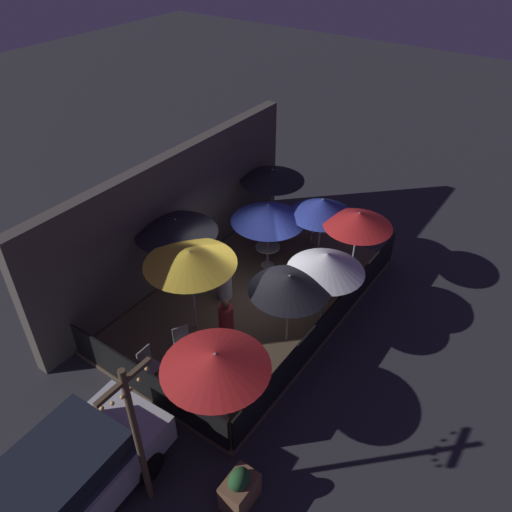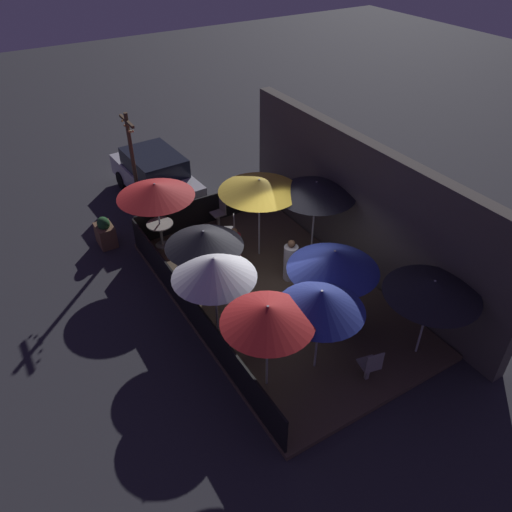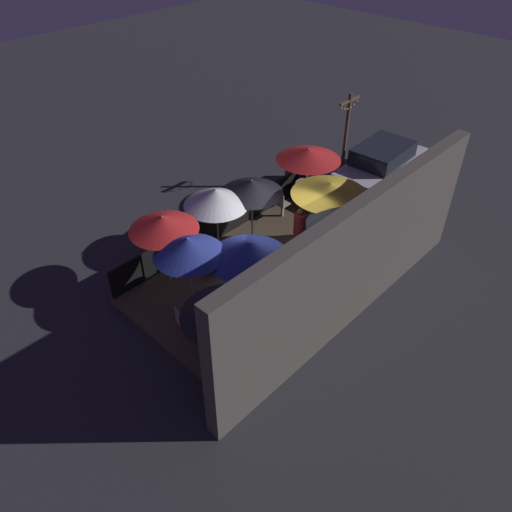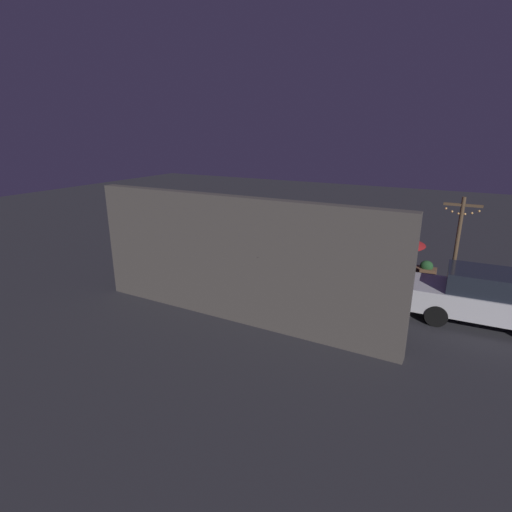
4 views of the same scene
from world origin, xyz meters
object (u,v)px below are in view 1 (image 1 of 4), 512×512
(patio_umbrella_7, at_px, (190,258))
(patio_chair_2, at_px, (183,343))
(patio_umbrella_1, at_px, (215,361))
(patio_chair_0, at_px, (149,364))
(patio_chair_1, at_px, (255,367))
(patio_umbrella_4, at_px, (358,219))
(patio_umbrella_8, at_px, (289,283))
(patio_umbrella_0, at_px, (268,213))
(light_post, at_px, (136,433))
(patio_chair_3, at_px, (314,277))
(patio_umbrella_3, at_px, (272,175))
(patron_1, at_px, (225,281))
(dining_table_0, at_px, (268,250))
(parked_car_0, at_px, (62,485))
(planter_box, at_px, (240,489))
(patio_umbrella_2, at_px, (176,226))
(patio_umbrella_5, at_px, (326,262))
(patio_umbrella_6, at_px, (322,207))
(patron_0, at_px, (226,322))
(patio_chair_4, at_px, (312,227))
(dining_table_1, at_px, (218,403))

(patio_umbrella_7, relative_size, patio_chair_2, 2.70)
(patio_umbrella_1, relative_size, patio_chair_0, 2.33)
(patio_chair_1, distance_m, patio_chair_2, 1.88)
(patio_umbrella_4, height_order, patio_umbrella_8, patio_umbrella_4)
(patio_umbrella_0, relative_size, light_post, 0.60)
(patio_umbrella_7, bearing_deg, patio_umbrella_4, -29.59)
(patio_chair_1, height_order, patio_chair_3, patio_chair_1)
(patio_umbrella_3, bearing_deg, patron_1, -165.51)
(dining_table_0, bearing_deg, parked_car_0, -172.07)
(patio_umbrella_0, height_order, patio_chair_3, patio_umbrella_0)
(patio_umbrella_0, height_order, parked_car_0, patio_umbrella_0)
(patio_umbrella_3, xyz_separation_m, planter_box, (-8.12, -4.72, -1.61))
(patio_chair_2, height_order, patron_1, patron_1)
(patron_1, bearing_deg, patio_umbrella_2, 31.68)
(patio_chair_0, distance_m, patio_chair_1, 2.40)
(light_post, bearing_deg, patio_umbrella_3, 19.96)
(patio_umbrella_4, bearing_deg, patio_chair_3, 150.88)
(patio_umbrella_4, relative_size, dining_table_0, 3.09)
(patio_umbrella_5, distance_m, patio_umbrella_7, 3.29)
(patio_umbrella_1, relative_size, patio_umbrella_3, 1.04)
(patio_umbrella_6, height_order, light_post, light_post)
(patio_umbrella_1, xyz_separation_m, patron_1, (3.27, 2.39, -1.32))
(patio_umbrella_8, relative_size, light_post, 0.59)
(patio_umbrella_2, relative_size, patron_1, 1.94)
(patio_umbrella_4, distance_m, parked_car_0, 9.22)
(patio_umbrella_2, bearing_deg, patio_umbrella_8, -88.46)
(patio_umbrella_3, bearing_deg, patio_umbrella_8, -142.13)
(patio_umbrella_7, xyz_separation_m, patron_1, (1.40, 0.14, -1.71))
(patron_0, distance_m, light_post, 4.41)
(patio_chair_3, distance_m, parked_car_0, 7.97)
(patio_umbrella_1, distance_m, patron_1, 4.26)
(patron_0, bearing_deg, patio_chair_4, -99.35)
(patio_chair_0, height_order, patio_chair_3, patio_chair_0)
(patio_umbrella_4, bearing_deg, patio_umbrella_1, 179.06)
(patio_umbrella_8, height_order, planter_box, patio_umbrella_8)
(patio_umbrella_4, height_order, patron_1, patio_umbrella_4)
(patio_umbrella_7, relative_size, light_post, 0.69)
(patio_umbrella_8, distance_m, light_post, 4.83)
(patio_umbrella_5, xyz_separation_m, patio_chair_3, (0.91, 0.75, -1.40))
(patio_umbrella_1, distance_m, patron_0, 2.77)
(patron_0, bearing_deg, patio_chair_3, -120.92)
(patio_chair_1, xyz_separation_m, planter_box, (-2.38, -1.34, -0.21))
(patio_umbrella_3, xyz_separation_m, dining_table_1, (-7.03, -3.36, -1.31))
(patio_umbrella_7, height_order, dining_table_0, patio_umbrella_7)
(patio_umbrella_4, bearing_deg, patio_umbrella_8, 176.45)
(patio_umbrella_3, relative_size, parked_car_0, 0.50)
(planter_box, bearing_deg, patio_umbrella_4, 10.08)
(dining_table_1, relative_size, parked_car_0, 0.18)
(patron_1, distance_m, parked_car_0, 6.44)
(patio_chair_3, height_order, parked_car_0, parked_car_0)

